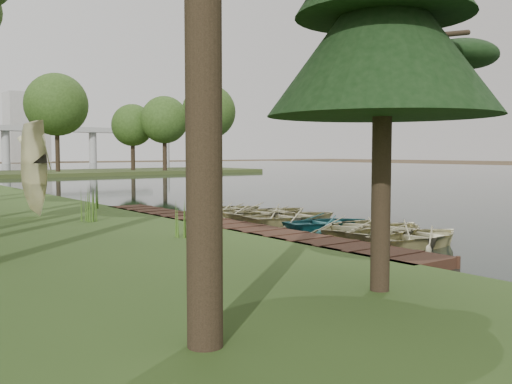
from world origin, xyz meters
TOP-DOWN VIEW (x-y plane):
  - ground at (0.00, 0.00)m, footprint 300.00×300.00m
  - water at (30.00, 20.00)m, footprint 130.00×200.00m
  - boardwalk at (-1.60, 0.00)m, footprint 1.60×16.00m
  - peninsula at (8.00, 50.00)m, footprint 50.00×14.00m
  - far_trees at (4.67, 50.00)m, footprint 45.60×5.60m
  - building_a at (30.00, 140.00)m, footprint 10.00×8.00m
  - rowboat_0 at (0.95, -5.58)m, footprint 3.30×2.37m
  - rowboat_1 at (1.17, -4.40)m, footprint 3.98×3.28m
  - rowboat_2 at (1.04, -3.18)m, footprint 3.92×3.44m
  - rowboat_3 at (1.21, -1.78)m, footprint 3.38×2.74m
  - rowboat_4 at (1.08, -0.20)m, footprint 3.86×2.95m
  - rowboat_5 at (1.27, 1.38)m, footprint 3.81×2.83m
  - rowboat_6 at (0.79, 2.33)m, footprint 3.95×3.46m
  - rowboat_7 at (1.00, 3.87)m, footprint 3.38×2.64m
  - stored_rowboat at (-5.90, 5.75)m, footprint 3.62×2.71m
  - reeds_0 at (-4.39, -3.04)m, footprint 0.60×0.60m
  - reeds_1 at (-4.16, -1.81)m, footprint 0.60×0.60m
  - reeds_2 at (-4.98, 3.25)m, footprint 0.60×0.60m
  - reeds_3 at (-3.24, 7.29)m, footprint 0.60×0.60m

SIDE VIEW (x-z plane):
  - ground at x=0.00m, z-range 0.00..0.00m
  - water at x=30.00m, z-range 0.00..0.05m
  - boardwalk at x=-1.60m, z-range 0.00..0.30m
  - peninsula at x=8.00m, z-range 0.00..0.45m
  - rowboat_3 at x=1.21m, z-range 0.05..0.67m
  - rowboat_7 at x=1.00m, z-range 0.05..0.69m
  - rowboat_2 at x=1.04m, z-range 0.05..0.73m
  - rowboat_6 at x=0.79m, z-range 0.05..0.73m
  - rowboat_0 at x=0.95m, z-range 0.05..0.73m
  - rowboat_1 at x=1.17m, z-range 0.05..0.77m
  - rowboat_4 at x=1.08m, z-range 0.05..0.80m
  - rowboat_5 at x=1.27m, z-range 0.05..0.81m
  - stored_rowboat at x=-5.90m, z-range 0.30..1.02m
  - reeds_0 at x=-4.39m, z-range 0.30..1.29m
  - reeds_3 at x=-3.24m, z-range 0.30..1.36m
  - reeds_1 at x=-4.16m, z-range 0.30..1.39m
  - reeds_2 at x=-4.98m, z-range 0.30..1.39m
  - far_trees at x=4.67m, z-range 2.03..10.83m
  - building_a at x=30.00m, z-range 0.00..18.00m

